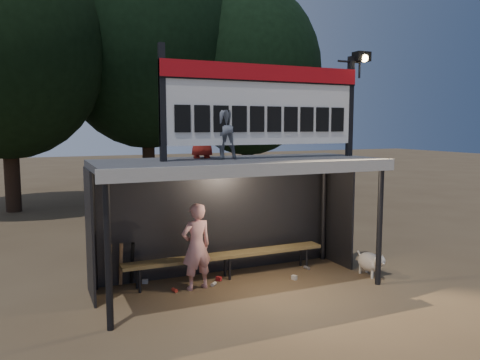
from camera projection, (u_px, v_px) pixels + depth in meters
name	position (u px, v px, depth m)	size (l,w,h in m)	color
ground	(239.00, 287.00, 8.47)	(80.00, 80.00, 0.00)	brown
player	(196.00, 246.00, 8.29)	(0.57, 0.37, 1.55)	silver
child_a	(222.00, 126.00, 8.11)	(0.55, 0.43, 1.14)	slate
child_b	(202.00, 130.00, 8.42)	(0.50, 0.33, 1.03)	#AB241A
dugout_shelter	(233.00, 184.00, 8.48)	(5.10, 2.08, 2.32)	#3E3E40
scoreboard_assembly	(268.00, 102.00, 8.30)	(4.10, 0.27, 1.99)	black
bench	(227.00, 256.00, 8.92)	(4.00, 0.35, 0.48)	olive
tree_left	(5.00, 46.00, 15.32)	(6.46, 6.46, 9.27)	#301F15
tree_mid	(146.00, 44.00, 18.61)	(7.22, 7.22, 10.36)	#312116
tree_right	(248.00, 71.00, 19.42)	(6.08, 6.08, 8.72)	#322416
dog	(371.00, 262.00, 9.05)	(0.36, 0.81, 0.49)	silver
bats	(121.00, 264.00, 8.38)	(0.48, 0.32, 0.84)	#977346
litter	(227.00, 280.00, 8.75)	(3.30, 1.03, 0.08)	maroon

